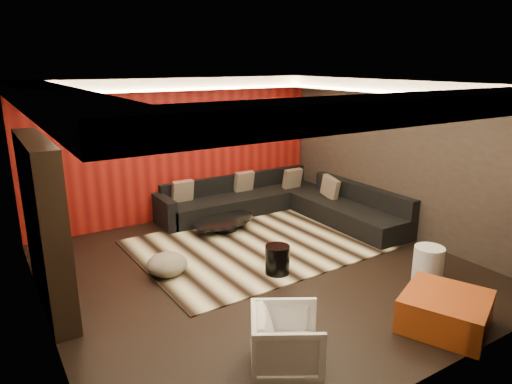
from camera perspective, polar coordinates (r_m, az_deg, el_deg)
floor at (r=7.12m, az=0.53°, el=-9.73°), size 6.00×6.00×0.02m
ceiling at (r=6.42m, az=0.59°, el=13.59°), size 6.00×6.00×0.02m
wall_back at (r=9.25m, az=-9.59°, el=5.30°), size 6.00×0.02×2.80m
wall_left at (r=5.67m, az=-26.04°, el=-2.90°), size 0.02×6.00×2.80m
wall_right at (r=8.59m, az=17.76°, el=3.95°), size 0.02×6.00×2.80m
red_feature_wall at (r=9.21m, az=-9.49°, el=5.27°), size 5.98×0.05×2.78m
soffit_back at (r=8.82m, az=-9.18°, el=13.26°), size 6.00×0.60×0.22m
soffit_front at (r=4.40m, az=20.20°, el=9.98°), size 6.00×0.60×0.22m
soffit_left at (r=5.47m, az=-24.44°, el=10.53°), size 0.60×4.80×0.22m
soffit_right at (r=8.20m, az=17.09°, el=12.59°), size 0.60×4.80×0.22m
cove_back at (r=8.51m, az=-8.23°, el=12.60°), size 4.80×0.08×0.04m
cove_front at (r=4.63m, az=16.76°, el=9.40°), size 4.80×0.08×0.04m
cove_left at (r=5.53m, az=-20.82°, el=10.02°), size 0.08×4.80×0.04m
cove_right at (r=7.95m, az=15.39°, el=11.98°), size 0.08×4.80×0.04m
tv_surround at (r=6.35m, az=-24.93°, el=-3.72°), size 0.30×2.00×2.20m
tv_screen at (r=6.26m, az=-23.86°, el=-0.48°), size 0.04×1.30×0.80m
tv_shelf at (r=6.50m, az=-23.12°, el=-6.83°), size 0.04×1.60×0.04m
rug at (r=8.00m, az=0.01°, el=-6.57°), size 4.10×3.14×0.02m
coffee_table at (r=8.63m, az=-4.02°, el=-4.03°), size 1.57×1.57×0.22m
drum_stool at (r=6.88m, az=2.69°, el=-8.43°), size 0.38×0.38×0.43m
striped_pouf at (r=6.97m, az=-11.04°, el=-8.87°), size 0.68×0.68×0.33m
white_side_table at (r=7.10m, az=20.71°, el=-8.45°), size 0.56×0.56×0.53m
orange_ottoman at (r=6.06m, az=22.58°, el=-13.59°), size 1.24×1.24×0.42m
armchair at (r=4.90m, az=3.86°, el=-18.13°), size 0.98×0.98×0.66m
sectional_sofa at (r=9.36m, az=3.33°, el=-1.55°), size 3.65×3.50×0.75m
throw_pillows at (r=9.49m, az=0.91°, el=0.97°), size 2.92×1.70×0.50m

